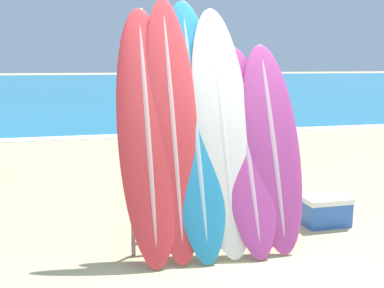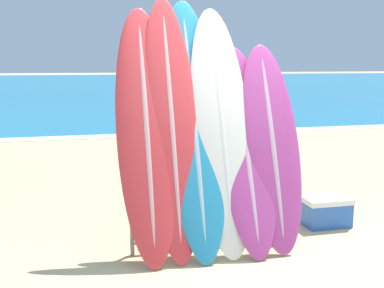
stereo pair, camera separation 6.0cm
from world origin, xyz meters
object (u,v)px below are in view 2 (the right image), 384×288
(surfboard_slot_1, at_px, (172,124))
(surfboard_slot_3, at_px, (221,128))
(surfboard_slot_2, at_px, (194,124))
(person_near_water, at_px, (208,126))
(person_mid_beach, at_px, (209,119))
(surfboard_slot_5, at_px, (272,145))
(cooler_box, at_px, (326,211))
(surfboard_slot_4, at_px, (246,148))
(surfboard_slot_0, at_px, (146,131))
(surfboard_rack, at_px, (211,202))

(surfboard_slot_1, height_order, surfboard_slot_3, surfboard_slot_1)
(surfboard_slot_1, xyz_separation_m, surfboard_slot_2, (0.22, 0.02, -0.00))
(person_near_water, distance_m, person_mid_beach, 1.00)
(surfboard_slot_5, distance_m, cooler_box, 1.20)
(surfboard_slot_4, relative_size, cooler_box, 3.80)
(surfboard_slot_4, height_order, surfboard_slot_5, surfboard_slot_5)
(surfboard_slot_3, relative_size, person_mid_beach, 1.57)
(surfboard_slot_3, relative_size, surfboard_slot_5, 1.18)
(surfboard_slot_2, distance_m, cooler_box, 1.91)
(person_near_water, bearing_deg, person_mid_beach, -82.98)
(surfboard_slot_0, distance_m, surfboard_slot_5, 1.25)
(surfboard_slot_1, relative_size, person_near_water, 1.58)
(person_near_water, relative_size, person_mid_beach, 1.03)
(surfboard_rack, distance_m, surfboard_slot_4, 0.63)
(surfboard_slot_4, bearing_deg, surfboard_rack, -175.52)
(person_near_water, xyz_separation_m, person_mid_beach, (0.28, 0.96, -0.02))
(surfboard_slot_0, xyz_separation_m, surfboard_slot_2, (0.47, 0.04, 0.05))
(cooler_box, bearing_deg, person_near_water, 108.27)
(surfboard_rack, distance_m, cooler_box, 1.50)
(surfboard_slot_0, bearing_deg, surfboard_rack, -8.41)
(surfboard_slot_5, xyz_separation_m, person_mid_beach, (0.32, 3.54, -0.18))
(surfboard_slot_4, bearing_deg, surfboard_slot_5, -2.89)
(person_near_water, bearing_deg, surfboard_slot_0, 86.02)
(surfboard_slot_4, height_order, person_mid_beach, surfboard_slot_4)
(surfboard_slot_2, height_order, surfboard_slot_4, surfboard_slot_2)
(surfboard_slot_2, bearing_deg, surfboard_slot_0, -175.52)
(surfboard_slot_4, bearing_deg, surfboard_slot_0, 176.36)
(surfboard_rack, xyz_separation_m, surfboard_slot_0, (-0.61, 0.09, 0.71))
(surfboard_slot_1, relative_size, surfboard_slot_3, 1.04)
(surfboard_rack, height_order, surfboard_slot_5, surfboard_slot_5)
(surfboard_slot_2, bearing_deg, surfboard_slot_1, -174.39)
(surfboard_slot_3, height_order, person_near_water, surfboard_slot_3)
(surfboard_slot_3, bearing_deg, surfboard_slot_0, -179.92)
(surfboard_slot_5, relative_size, cooler_box, 3.85)
(surfboard_slot_2, bearing_deg, surfboard_slot_5, -8.25)
(surfboard_slot_2, relative_size, person_mid_beach, 1.62)
(surfboard_slot_3, xyz_separation_m, surfboard_slot_5, (0.50, -0.08, -0.18))
(surfboard_rack, bearing_deg, surfboard_slot_0, 171.59)
(surfboard_rack, relative_size, person_near_water, 1.02)
(surfboard_slot_3, distance_m, person_near_water, 2.59)
(surfboard_slot_2, relative_size, surfboard_slot_5, 1.22)
(surfboard_slot_2, bearing_deg, surfboard_rack, -41.64)
(surfboard_slot_5, bearing_deg, person_mid_beach, 84.79)
(person_mid_beach, xyz_separation_m, cooler_box, (0.49, -3.26, -0.66))
(surfboard_rack, relative_size, surfboard_slot_1, 0.64)
(surfboard_slot_0, xyz_separation_m, surfboard_slot_5, (1.24, -0.08, -0.18))
(surfboard_rack, bearing_deg, surfboard_slot_4, 4.48)
(person_near_water, bearing_deg, surfboard_slot_3, 100.79)
(surfboard_slot_3, bearing_deg, surfboard_slot_1, 178.42)
(surfboard_slot_1, distance_m, surfboard_slot_4, 0.77)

